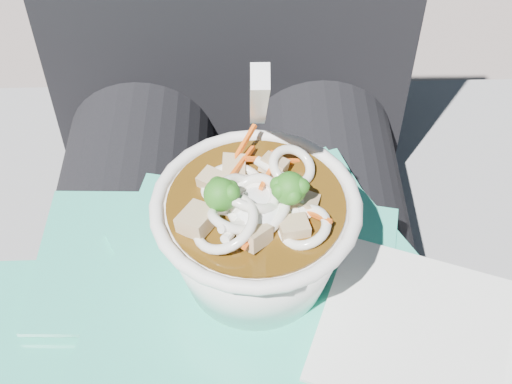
{
  "coord_description": "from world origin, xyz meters",
  "views": [
    {
      "loc": [
        0.02,
        -0.29,
        0.99
      ],
      "look_at": [
        0.02,
        -0.0,
        0.66
      ],
      "focal_mm": 50.0,
      "sensor_mm": 36.0,
      "label": 1
    }
  ],
  "objects_px": {
    "lap": "(229,338)",
    "plastic_bag": "(218,317)",
    "stone_ledge": "(237,349)",
    "udon_bowl": "(256,229)",
    "person_body": "(229,221)"
  },
  "relations": [
    {
      "from": "plastic_bag",
      "to": "udon_bowl",
      "type": "distance_m",
      "value": 0.07
    },
    {
      "from": "lap",
      "to": "plastic_bag",
      "type": "height_order",
      "value": "plastic_bag"
    },
    {
      "from": "person_body",
      "to": "stone_ledge",
      "type": "bearing_deg",
      "value": 90.0
    },
    {
      "from": "lap",
      "to": "plastic_bag",
      "type": "distance_m",
      "value": 0.09
    },
    {
      "from": "lap",
      "to": "person_body",
      "type": "relative_size",
      "value": 0.49
    },
    {
      "from": "stone_ledge",
      "to": "person_body",
      "type": "xyz_separation_m",
      "value": [
        0.0,
        -0.06,
        0.31
      ]
    },
    {
      "from": "stone_ledge",
      "to": "lap",
      "type": "xyz_separation_m",
      "value": [
        0.0,
        -0.15,
        0.28
      ]
    },
    {
      "from": "stone_ledge",
      "to": "plastic_bag",
      "type": "height_order",
      "value": "plastic_bag"
    },
    {
      "from": "stone_ledge",
      "to": "plastic_bag",
      "type": "distance_m",
      "value": 0.41
    },
    {
      "from": "person_body",
      "to": "plastic_bag",
      "type": "relative_size",
      "value": 2.68
    },
    {
      "from": "lap",
      "to": "plastic_bag",
      "type": "bearing_deg",
      "value": -98.76
    },
    {
      "from": "stone_ledge",
      "to": "plastic_bag",
      "type": "xyz_separation_m",
      "value": [
        -0.0,
        -0.18,
        0.36
      ]
    },
    {
      "from": "stone_ledge",
      "to": "udon_bowl",
      "type": "height_order",
      "value": "udon_bowl"
    },
    {
      "from": "stone_ledge",
      "to": "lap",
      "type": "height_order",
      "value": "lap"
    },
    {
      "from": "person_body",
      "to": "udon_bowl",
      "type": "bearing_deg",
      "value": -77.18
    }
  ]
}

